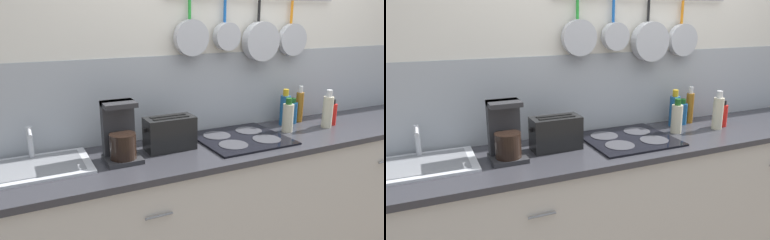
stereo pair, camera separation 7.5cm
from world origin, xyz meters
TOP-DOWN VIEW (x-y plane):
  - wall_back at (0.00, 0.33)m, footprint 7.20×0.16m
  - cabinet_base at (0.00, -0.00)m, footprint 3.20×0.55m
  - countertop at (0.00, 0.00)m, footprint 3.24×0.58m
  - sink_basin at (-1.31, 0.09)m, footprint 0.54×0.37m
  - coffee_maker at (-0.89, 0.02)m, footprint 0.18×0.18m
  - toaster at (-0.60, 0.06)m, footprint 0.29×0.14m
  - cooktop at (-0.14, 0.03)m, footprint 0.52×0.48m
  - bottle_dish_soap at (0.22, 0.04)m, footprint 0.07×0.07m
  - bottle_cooking_wine at (0.30, 0.17)m, footprint 0.07×0.07m
  - bottle_hot_sauce at (0.38, 0.18)m, footprint 0.06×0.06m
  - bottle_sesame_oil at (0.45, 0.19)m, footprint 0.05×0.05m
  - bottle_vinegar at (0.52, 0.00)m, footprint 0.07×0.07m
  - bottle_olive_oil at (0.60, 0.03)m, footprint 0.06×0.06m

SIDE VIEW (x-z plane):
  - cabinet_base at x=0.00m, z-range 0.00..0.90m
  - countertop at x=0.00m, z-range 0.90..0.93m
  - cooktop at x=-0.14m, z-range 0.93..0.95m
  - sink_basin at x=-1.31m, z-range 0.86..1.04m
  - bottle_olive_oil at x=0.60m, z-range 0.92..1.10m
  - bottle_hot_sauce at x=0.38m, z-range 0.92..1.10m
  - toaster at x=-0.60m, z-range 0.93..1.12m
  - bottle_dish_soap at x=0.22m, z-range 0.92..1.14m
  - bottle_cooking_wine at x=0.30m, z-range 0.92..1.17m
  - bottle_vinegar at x=0.52m, z-range 0.92..1.17m
  - bottle_sesame_oil at x=0.45m, z-range 0.92..1.17m
  - coffee_maker at x=-0.89m, z-range 0.90..1.21m
  - wall_back at x=0.00m, z-range -0.02..2.58m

